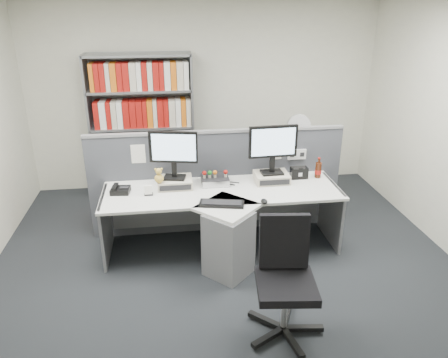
{
  "coord_description": "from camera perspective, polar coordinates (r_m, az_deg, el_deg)",
  "views": [
    {
      "loc": [
        -0.55,
        -3.44,
        2.66
      ],
      "look_at": [
        0.0,
        0.65,
        0.92
      ],
      "focal_mm": 34.46,
      "sensor_mm": 36.0,
      "label": 1
    }
  ],
  "objects": [
    {
      "name": "mouse",
      "position": [
        4.42,
        5.35,
        -2.97
      ],
      "size": [
        0.07,
        0.11,
        0.04
      ],
      "primitive_type": "ellipsoid",
      "color": "black",
      "rests_on": "desk"
    },
    {
      "name": "monitor_right",
      "position": [
        4.8,
        6.52,
        4.45
      ],
      "size": [
        0.55,
        0.19,
        0.56
      ],
      "color": "black",
      "rests_on": "monitor_riser_right"
    },
    {
      "name": "cola_bottle",
      "position": [
        5.12,
        12.39,
        1.16
      ],
      "size": [
        0.07,
        0.07,
        0.25
      ],
      "color": "#3F190A",
      "rests_on": "desk"
    },
    {
      "name": "monitor_left",
      "position": [
        4.67,
        -6.73,
        3.73
      ],
      "size": [
        0.52,
        0.21,
        0.54
      ],
      "color": "black",
      "rests_on": "monitor_riser_left"
    },
    {
      "name": "speaker",
      "position": [
        5.07,
        9.91,
        0.82
      ],
      "size": [
        0.2,
        0.11,
        0.13
      ],
      "primitive_type": "cube",
      "color": "black",
      "rests_on": "desk"
    },
    {
      "name": "desk_calendar",
      "position": [
        4.64,
        -10.0,
        -1.56
      ],
      "size": [
        0.09,
        0.07,
        0.11
      ],
      "color": "black",
      "rests_on": "desk"
    },
    {
      "name": "monitor_riser_left",
      "position": [
        4.8,
        -6.53,
        -0.46
      ],
      "size": [
        0.38,
        0.31,
        0.1
      ],
      "color": "beige",
      "rests_on": "desk"
    },
    {
      "name": "monitor_riser_right",
      "position": [
        4.94,
        6.33,
        0.21
      ],
      "size": [
        0.38,
        0.31,
        0.1
      ],
      "color": "beige",
      "rests_on": "desk"
    },
    {
      "name": "filing_cabinet",
      "position": [
        6.16,
        9.43,
        0.5
      ],
      "size": [
        0.45,
        0.61,
        0.7
      ],
      "color": "gray",
      "rests_on": "ground"
    },
    {
      "name": "desktop_pc",
      "position": [
        4.86,
        -1.22,
        -0.15
      ],
      "size": [
        0.3,
        0.27,
        0.08
      ],
      "color": "black",
      "rests_on": "desk"
    },
    {
      "name": "desk_fan",
      "position": [
        5.93,
        9.86,
        6.61
      ],
      "size": [
        0.32,
        0.19,
        0.53
      ],
      "color": "white",
      "rests_on": "filing_cabinet"
    },
    {
      "name": "figurines",
      "position": [
        4.81,
        -1.38,
        0.77
      ],
      "size": [
        0.29,
        0.05,
        0.09
      ],
      "color": "beige",
      "rests_on": "desktop_pc"
    },
    {
      "name": "office_chair",
      "position": [
        3.69,
        8.09,
        -12.49
      ],
      "size": [
        0.66,
        0.67,
        1.01
      ],
      "color": "silver",
      "rests_on": "ground"
    },
    {
      "name": "room_shell",
      "position": [
        3.59,
        1.41,
        8.86
      ],
      "size": [
        5.04,
        5.54,
        2.72
      ],
      "color": "silver",
      "rests_on": "ground"
    },
    {
      "name": "plush_toy",
      "position": [
        4.66,
        -8.63,
        0.33
      ],
      "size": [
        0.1,
        0.1,
        0.17
      ],
      "color": "gold",
      "rests_on": "monitor_riser_left"
    },
    {
      "name": "keyboard",
      "position": [
        4.37,
        -0.31,
        -3.27
      ],
      "size": [
        0.48,
        0.26,
        0.03
      ],
      "color": "black",
      "rests_on": "desk"
    },
    {
      "name": "ground",
      "position": [
        4.38,
        1.18,
        -14.52
      ],
      "size": [
        5.5,
        5.5,
        0.0
      ],
      "primitive_type": "plane",
      "color": "#26292D",
      "rests_on": "ground"
    },
    {
      "name": "shelving_unit",
      "position": [
        6.13,
        -10.72,
        6.51
      ],
      "size": [
        1.41,
        0.4,
        2.0
      ],
      "color": "gray",
      "rests_on": "ground"
    },
    {
      "name": "desk_phone",
      "position": [
        4.76,
        -13.64,
        -1.42
      ],
      "size": [
        0.22,
        0.2,
        0.09
      ],
      "color": "black",
      "rests_on": "desk"
    },
    {
      "name": "desk",
      "position": [
        4.63,
        0.09,
        -5.57
      ],
      "size": [
        2.6,
        1.2,
        0.72
      ],
      "color": "white",
      "rests_on": "ground"
    },
    {
      "name": "partition",
      "position": [
        5.13,
        -0.85,
        -0.22
      ],
      "size": [
        3.0,
        0.08,
        1.27
      ],
      "color": "#474A51",
      "rests_on": "ground"
    }
  ]
}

